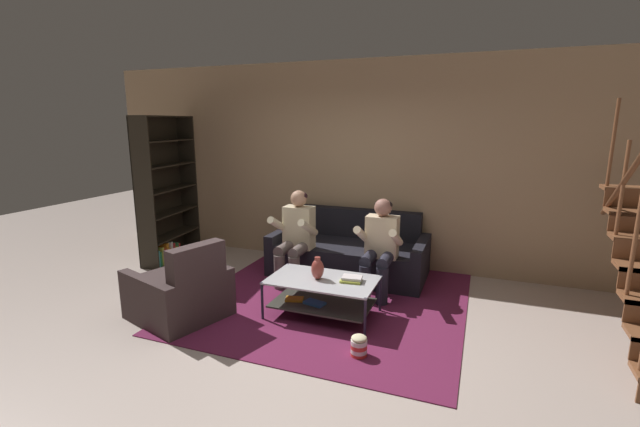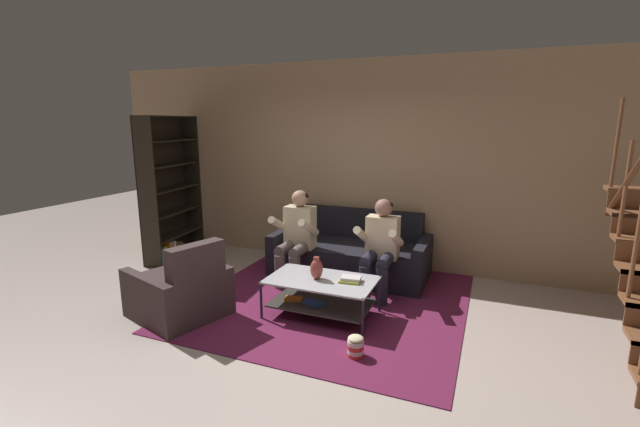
% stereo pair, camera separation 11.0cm
% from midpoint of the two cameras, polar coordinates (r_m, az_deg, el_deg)
% --- Properties ---
extents(ground, '(16.80, 16.80, 0.00)m').
position_cam_midpoint_polar(ground, '(4.37, -4.47, -15.97)').
color(ground, '#C0ADA3').
extents(back_partition, '(8.40, 0.12, 2.90)m').
position_cam_midpoint_polar(back_partition, '(6.19, 5.17, 6.48)').
color(back_partition, tan).
rests_on(back_partition, ground).
extents(couch, '(2.07, 0.98, 0.84)m').
position_cam_midpoint_polar(couch, '(5.90, 3.42, -5.40)').
color(couch, black).
rests_on(couch, ground).
extents(person_seated_left, '(0.50, 0.58, 1.20)m').
position_cam_midpoint_polar(person_seated_left, '(5.47, -3.86, -2.71)').
color(person_seated_left, '#61524F').
rests_on(person_seated_left, ground).
extents(person_seated_right, '(0.50, 0.58, 1.16)m').
position_cam_midpoint_polar(person_seated_right, '(5.12, 7.37, -4.03)').
color(person_seated_right, '#252532').
rests_on(person_seated_right, ground).
extents(coffee_table, '(1.14, 0.67, 0.42)m').
position_cam_midpoint_polar(coffee_table, '(4.65, -0.45, -10.33)').
color(coffee_table, '#BBBBC2').
rests_on(coffee_table, ground).
extents(area_rug, '(3.04, 3.31, 0.01)m').
position_cam_midpoint_polar(area_rug, '(5.26, 1.29, -10.82)').
color(area_rug, '#661D3F').
rests_on(area_rug, ground).
extents(vase, '(0.14, 0.14, 0.24)m').
position_cam_midpoint_polar(vase, '(4.57, -1.03, -7.37)').
color(vase, brown).
rests_on(vase, coffee_table).
extents(book_stack, '(0.23, 0.19, 0.05)m').
position_cam_midpoint_polar(book_stack, '(4.54, 3.53, -8.72)').
color(book_stack, '#ABB43A').
rests_on(book_stack, coffee_table).
extents(bookshelf, '(0.44, 1.18, 2.14)m').
position_cam_midpoint_polar(bookshelf, '(6.83, -20.52, 1.64)').
color(bookshelf, black).
rests_on(bookshelf, ground).
extents(armchair, '(1.10, 1.06, 0.86)m').
position_cam_midpoint_polar(armchair, '(4.87, -18.74, -9.98)').
color(armchair, '#3C2D2D').
rests_on(armchair, ground).
extents(popcorn_tub, '(0.15, 0.15, 0.20)m').
position_cam_midpoint_polar(popcorn_tub, '(4.00, 4.39, -17.19)').
color(popcorn_tub, red).
rests_on(popcorn_tub, ground).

